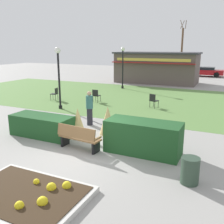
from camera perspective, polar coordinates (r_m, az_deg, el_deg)
ground_plane at (r=9.53m, az=-6.21°, el=-9.20°), size 80.00×80.00×0.00m
lawn_patch at (r=18.83m, az=10.57°, el=2.50°), size 36.00×12.00×0.01m
flower_bed at (r=7.29m, az=-18.79°, el=-17.02°), size 3.22×2.24×0.32m
park_bench at (r=9.77m, az=-7.40°, el=-5.60°), size 1.74×0.68×0.95m
hedge_left at (r=11.58m, az=-15.23°, el=-2.93°), size 2.76×1.10×0.91m
hedge_right at (r=9.43m, az=6.89°, el=-5.57°), size 2.71×1.10×1.19m
ornamental_grass_behind_left at (r=11.25m, az=-7.57°, el=-2.21°), size 0.70×0.70×1.23m
ornamental_grass_behind_right at (r=11.33m, az=-0.94°, el=-1.87°), size 0.74×0.74×1.26m
lamppost_mid at (r=16.09m, az=-11.73°, el=9.03°), size 0.36×0.36×3.75m
lamppost_far at (r=23.75m, az=2.39°, el=10.94°), size 0.36×0.36×3.75m
trash_bin at (r=7.77m, az=16.88°, el=-12.29°), size 0.52×0.52×0.78m
food_kiosk at (r=28.11m, az=9.85°, el=9.69°), size 8.64×4.20×3.20m
cafe_chair_west at (r=17.95m, az=-3.57°, el=3.85°), size 0.45×0.45×0.89m
cafe_chair_east at (r=19.05m, az=-12.48°, el=4.15°), size 0.52×0.52×0.89m
cafe_chair_center at (r=16.43m, az=9.15°, el=2.71°), size 0.56×0.56×0.89m
person_strolling at (r=12.64m, az=-4.99°, el=0.88°), size 0.34×0.34×1.69m
parked_car_west_slot at (r=36.80m, az=11.36°, el=9.17°), size 4.34×2.33×1.20m
parked_car_center_slot at (r=35.85m, az=20.09°, el=8.46°), size 4.22×2.10×1.20m
tree_left_bg at (r=39.92m, az=15.18°, el=13.19°), size 0.91×0.96×7.37m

